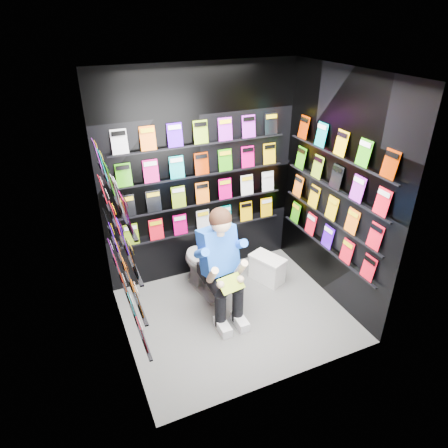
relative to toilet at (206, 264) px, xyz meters
name	(u,v)px	position (x,y,z in m)	size (l,w,h in m)	color
floor	(235,314)	(0.13, -0.58, -0.37)	(2.40, 2.40, 0.00)	#62625F
ceiling	(240,73)	(0.13, -0.58, 2.23)	(2.40, 2.40, 0.00)	white
wall_back	(201,178)	(0.13, 0.42, 0.93)	(2.40, 0.04, 2.60)	black
wall_front	(292,266)	(0.13, -1.58, 0.93)	(2.40, 0.04, 2.60)	black
wall_left	(114,238)	(-1.07, -0.58, 0.93)	(0.04, 2.00, 2.60)	black
wall_right	(336,193)	(1.33, -0.58, 0.93)	(0.04, 2.00, 2.60)	black
comics_back	(202,179)	(0.13, 0.39, 0.94)	(2.10, 0.06, 1.37)	red
comics_left	(118,237)	(-1.04, -0.58, 0.94)	(0.06, 1.70, 1.37)	red
comics_right	(334,193)	(1.30, -0.58, 0.94)	(0.06, 1.70, 1.37)	red
toilet	(206,264)	(0.00, 0.00, 0.00)	(0.42, 0.75, 0.73)	silver
longbox	(267,270)	(0.78, -0.14, -0.21)	(0.23, 0.42, 0.31)	silver
longbox_lid	(268,258)	(0.78, -0.14, -0.04)	(0.25, 0.44, 0.03)	silver
reader	(218,251)	(0.00, -0.38, 0.41)	(0.53, 0.78, 1.44)	blue
held_comic	(231,284)	(0.00, -0.73, 0.21)	(0.26, 0.01, 0.18)	green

